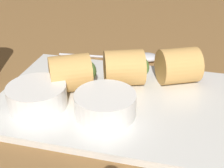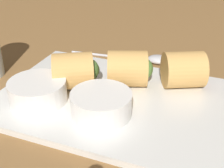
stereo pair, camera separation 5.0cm
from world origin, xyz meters
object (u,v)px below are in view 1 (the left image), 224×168
Objects in this scene: dipping_bowl_near at (105,104)px; dipping_bowl_far at (37,95)px; serving_plate at (112,101)px; spoon at (140,57)px.

dipping_bowl_far is at bearing 1.64° from dipping_bowl_near.
serving_plate and spoon have the same top height.
serving_plate is at bearing -86.99° from dipping_bowl_near.
dipping_bowl_far is (9.57, 4.81, 2.48)cm from serving_plate.
serving_plate is at bearing 85.87° from spoon.
dipping_bowl_near and dipping_bowl_far have the same top height.
dipping_bowl_far is (9.80, 0.28, 0.00)cm from dipping_bowl_near.
dipping_bowl_far reaches higher than spoon.
dipping_bowl_far reaches higher than serving_plate.
serving_plate is 10.99cm from dipping_bowl_far.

